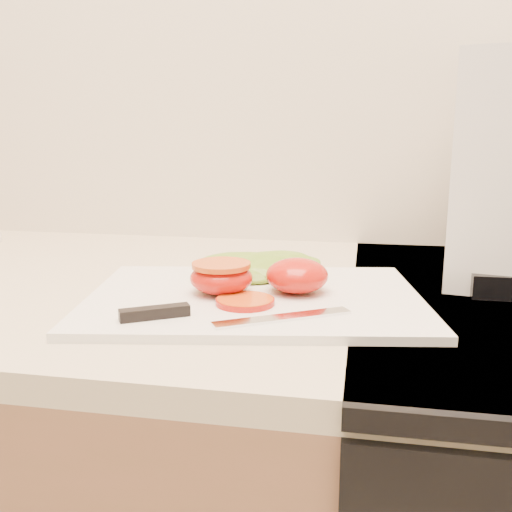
# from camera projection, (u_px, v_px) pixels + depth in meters

# --- Properties ---
(cutting_board) EXTENTS (0.44, 0.35, 0.01)m
(cutting_board) POSITION_uv_depth(u_px,v_px,m) (254.00, 298.00, 0.69)
(cutting_board) COLOR white
(cutting_board) RESTS_ON counter
(tomato_half_dome) EXTENTS (0.08, 0.08, 0.04)m
(tomato_half_dome) POSITION_uv_depth(u_px,v_px,m) (297.00, 275.00, 0.69)
(tomato_half_dome) COLOR red
(tomato_half_dome) RESTS_ON cutting_board
(tomato_half_cut) EXTENTS (0.08, 0.08, 0.04)m
(tomato_half_cut) POSITION_uv_depth(u_px,v_px,m) (221.00, 276.00, 0.69)
(tomato_half_cut) COLOR red
(tomato_half_cut) RESTS_ON cutting_board
(tomato_slice_0) EXTENTS (0.06, 0.06, 0.01)m
(tomato_slice_0) POSITION_uv_depth(u_px,v_px,m) (245.00, 301.00, 0.65)
(tomato_slice_0) COLOR #D55613
(tomato_slice_0) RESTS_ON cutting_board
(lettuce_leaf_0) EXTENTS (0.15, 0.12, 0.03)m
(lettuce_leaf_0) POSITION_uv_depth(u_px,v_px,m) (244.00, 268.00, 0.76)
(lettuce_leaf_0) COLOR olive
(lettuce_leaf_0) RESTS_ON cutting_board
(lettuce_leaf_1) EXTENTS (0.15, 0.14, 0.03)m
(lettuce_leaf_1) POSITION_uv_depth(u_px,v_px,m) (281.00, 267.00, 0.77)
(lettuce_leaf_1) COLOR olive
(lettuce_leaf_1) RESTS_ON cutting_board
(knife) EXTENTS (0.24, 0.10, 0.01)m
(knife) POSITION_uv_depth(u_px,v_px,m) (205.00, 315.00, 0.60)
(knife) COLOR silver
(knife) RESTS_ON cutting_board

